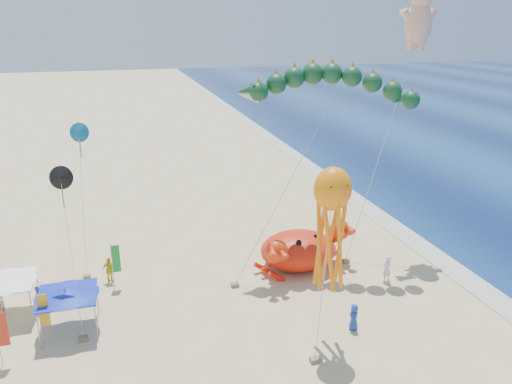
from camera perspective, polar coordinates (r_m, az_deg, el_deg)
The scene contains 11 objects.
ground at distance 32.81m, azimuth 4.41°, elevation -11.59°, with size 320.00×320.00×0.00m, color #D1B784.
foam_strip at distance 38.24m, azimuth 21.73°, elevation -8.29°, with size 320.00×320.00×0.00m, color silver.
crab_inflatable at distance 35.46m, azimuth 4.94°, elevation -6.53°, with size 7.37×6.16×3.23m.
dragon_kite at distance 33.77m, azimuth 8.54°, elevation 11.33°, with size 13.46×4.37×13.61m.
cherub_kite at distance 38.72m, azimuth 18.15°, elevation 18.54°, with size 7.20×3.94×19.07m.
octopus_kite at distance 25.80m, azimuth 8.57°, elevation -3.12°, with size 2.61×2.94×9.83m.
canopy_blue at distance 30.05m, azimuth -20.81°, elevation -10.63°, with size 3.46×3.46×2.71m.
canopy_white at distance 32.89m, azimuth -26.77°, elevation -8.84°, with size 3.45×3.45×2.71m.
feather_flags at distance 30.90m, azimuth -23.23°, elevation -11.01°, with size 7.23×6.56×3.20m.
beachgoers at distance 31.98m, azimuth -11.15°, elevation -10.96°, with size 25.02×10.28×1.90m.
small_kites at distance 30.62m, azimuth -24.97°, elevation -0.80°, with size 7.34×12.22×10.35m.
Camera 1 is at (-10.09, -26.38, 16.69)m, focal length 35.00 mm.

